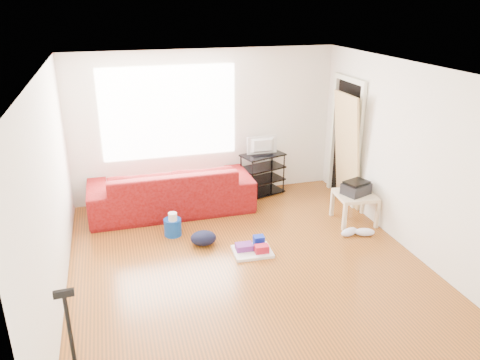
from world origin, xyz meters
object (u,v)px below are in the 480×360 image
object	(u,v)px
tv_stand	(262,174)
bucket	(173,235)
side_table	(355,198)
backpack	(204,244)
sofa	(173,210)
cleaning_tray	(253,249)

from	to	relation	value
tv_stand	bucket	xyz separation A→B (m)	(-1.75, -1.13, -0.37)
side_table	bucket	xyz separation A→B (m)	(-2.77, 0.32, -0.39)
tv_stand	side_table	world-z (taller)	tv_stand
backpack	bucket	bearing A→B (deg)	138.27
sofa	cleaning_tray	distance (m)	1.87
bucket	backpack	world-z (taller)	bucket
side_table	cleaning_tray	bearing A→B (deg)	-164.90
side_table	cleaning_tray	xyz separation A→B (m)	(-1.78, -0.48, -0.33)
sofa	bucket	world-z (taller)	sofa
side_table	bucket	bearing A→B (deg)	173.35
bucket	backpack	bearing A→B (deg)	-47.20
tv_stand	cleaning_tray	bearing A→B (deg)	-128.44
bucket	cleaning_tray	world-z (taller)	cleaning_tray
side_table	bucket	world-z (taller)	side_table
sofa	cleaning_tray	world-z (taller)	sofa
tv_stand	side_table	xyz separation A→B (m)	(1.01, -1.45, 0.02)
side_table	backpack	size ratio (longest dim) A/B	1.71
side_table	bucket	distance (m)	2.81
tv_stand	cleaning_tray	size ratio (longest dim) A/B	1.53
side_table	backpack	distance (m)	2.43
sofa	side_table	world-z (taller)	side_table
side_table	sofa	bearing A→B (deg)	156.03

